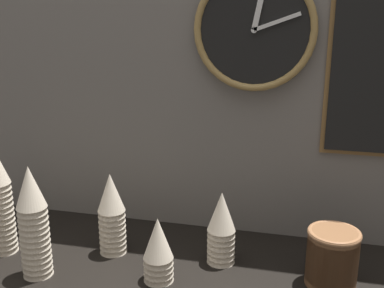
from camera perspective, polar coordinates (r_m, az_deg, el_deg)
ground_plane at (r=130.82cm, az=1.53°, el=-15.52°), size 160.00×56.00×4.00cm
wall_tiled_back at (r=137.54cm, az=4.07°, el=10.30°), size 160.00×3.00×105.00cm
cup_stack_left at (r=127.54cm, az=-18.30°, el=-8.76°), size 7.59×7.59×29.49cm
cup_stack_center_left at (r=134.88cm, az=-9.50°, el=-8.13°), size 7.59×7.59×23.24cm
cup_stack_center at (r=122.07cm, az=-4.03°, el=-12.38°), size 7.59×7.59×17.00cm
cup_stack_center_right at (r=129.10cm, az=3.50°, el=-9.87°), size 7.59×7.59×20.12cm
bowl_stack_right at (r=125.55cm, az=16.29°, el=-12.70°), size 12.92×12.92×14.48cm
wall_clock at (r=132.78cm, az=7.42°, el=13.29°), size 33.12×2.70×33.12cm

